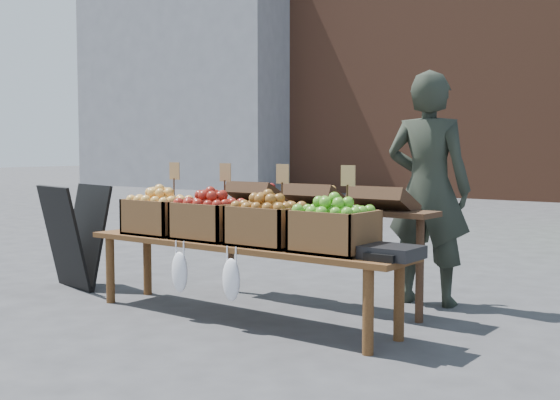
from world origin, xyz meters
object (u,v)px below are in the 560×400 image
Objects in this scene: crate_golden_apples at (160,217)px; crate_green_apples at (334,231)px; crate_red_apples at (268,226)px; chalkboard_sign at (75,236)px; back_table at (316,241)px; vendor at (428,189)px; crate_russet_pears at (211,221)px; display_bench at (239,281)px; weighing_scale at (392,252)px.

crate_green_apples is (1.65, 0.00, 0.00)m from crate_golden_apples.
chalkboard_sign is at bearing 179.78° from crate_red_apples.
back_table is 4.20× the size of crate_red_apples.
vendor is 3.72× the size of crate_russet_pears.
crate_golden_apples is at bearing 180.00° from crate_green_apples.
vendor is at bearing 56.73° from display_bench.
crate_red_apples is at bearing 11.01° from chalkboard_sign.
chalkboard_sign is 0.35× the size of display_bench.
crate_golden_apples is 0.55m from crate_russet_pears.
display_bench is at bearing 0.00° from crate_russet_pears.
crate_red_apples is (2.21, -0.01, 0.24)m from chalkboard_sign.
chalkboard_sign is at bearing 179.83° from crate_green_apples.
crate_golden_apples is at bearing -144.72° from back_table.
crate_golden_apples is (-1.02, -0.72, 0.19)m from back_table.
crate_red_apples is (0.08, -0.72, 0.19)m from back_table.
vendor is 3.13m from chalkboard_sign.
display_bench is 0.93m from crate_golden_apples.
crate_golden_apples is at bearing -180.00° from weighing_scale.
crate_russet_pears is at bearing -123.00° from back_table.
vendor is 1.46m from crate_red_apples.
crate_golden_apples is (-1.69, -1.32, -0.22)m from vendor.
crate_green_apples is (-0.04, -1.32, -0.22)m from vendor.
crate_red_apples is (-0.59, -1.32, -0.22)m from vendor.
vendor is 3.72× the size of crate_red_apples.
crate_golden_apples and crate_russet_pears have the same top height.
display_bench is 1.29m from weighing_scale.
vendor reaches higher than crate_green_apples.
crate_red_apples is at bearing 58.17° from vendor.
display_bench is at bearing 0.00° from crate_golden_apples.
crate_russet_pears is 1.00× the size of crate_red_apples.
crate_russet_pears and crate_red_apples have the same top height.
weighing_scale is (1.25, 0.00, 0.33)m from display_bench.
back_table reaches higher than display_bench.
crate_green_apples is at bearing 80.49° from vendor.
weighing_scale is (0.43, 0.00, -0.10)m from crate_green_apples.
crate_golden_apples is at bearing 180.00° from crate_red_apples.
crate_golden_apples is (1.11, -0.01, 0.24)m from chalkboard_sign.
back_table is (2.13, 0.71, 0.05)m from chalkboard_sign.
chalkboard_sign reaches higher than crate_golden_apples.
weighing_scale is at bearing 11.08° from chalkboard_sign.
vendor is at bearing 88.18° from crate_green_apples.
display_bench is (-0.87, -1.32, -0.64)m from vendor.
crate_golden_apples is at bearing 180.00° from display_bench.
back_table is at bearing 34.02° from vendor.
vendor is 1.71m from display_bench.
crate_russet_pears is 1.00× the size of crate_green_apples.
chalkboard_sign is 2.76× the size of weighing_scale.
weighing_scale is (1.06, -0.72, 0.09)m from back_table.
chalkboard_sign reaches higher than crate_red_apples.
display_bench is 0.93m from crate_green_apples.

